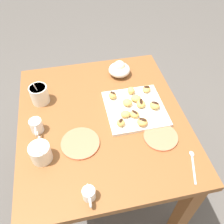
{
  "coord_description": "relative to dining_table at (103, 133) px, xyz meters",
  "views": [
    {
      "loc": [
        -0.81,
        0.12,
        1.67
      ],
      "look_at": [
        0.01,
        -0.05,
        0.75
      ],
      "focal_mm": 38.68,
      "sensor_mm": 36.0,
      "label": 1
    }
  ],
  "objects": [
    {
      "name": "beignet_4",
      "position": [
        0.02,
        -0.21,
        0.17
      ],
      "size": [
        0.07,
        0.06,
        0.03
      ],
      "primitive_type": "ellipsoid",
      "rotation": [
        0.0,
        0.0,
        2.87
      ],
      "color": "#DBA351",
      "rests_on": "pastry_plate_square"
    },
    {
      "name": "beignet_9",
      "position": [
        -0.1,
        -0.18,
        0.17
      ],
      "size": [
        0.07,
        0.07,
        0.04
      ],
      "primitive_type": "ellipsoid",
      "rotation": [
        0.0,
        0.0,
        4.27
      ],
      "color": "#DBA351",
      "rests_on": "pastry_plate_square"
    },
    {
      "name": "chocolate_sauce_pitcher",
      "position": [
        -0.4,
        0.12,
        0.17
      ],
      "size": [
        0.09,
        0.05,
        0.06
      ],
      "color": "white",
      "rests_on": "dining_table"
    },
    {
      "name": "beignet_1",
      "position": [
        -0.03,
        -0.11,
        0.17
      ],
      "size": [
        0.04,
        0.05,
        0.03
      ],
      "primitive_type": "ellipsoid",
      "rotation": [
        0.0,
        0.0,
        3.16
      ],
      "color": "#DBA351",
      "rests_on": "pastry_plate_square"
    },
    {
      "name": "beignet_3",
      "position": [
        -0.01,
        -0.28,
        0.17
      ],
      "size": [
        0.07,
        0.07,
        0.04
      ],
      "primitive_type": "ellipsoid",
      "rotation": [
        0.0,
        0.0,
        0.8
      ],
      "color": "#DBA351",
      "rests_on": "pastry_plate_square"
    },
    {
      "name": "beignet_5",
      "position": [
        -0.08,
        -0.08,
        0.17
      ],
      "size": [
        0.06,
        0.06,
        0.03
      ],
      "primitive_type": "ellipsoid",
      "rotation": [
        0.0,
        0.0,
        2.14
      ],
      "color": "#DBA351",
      "rests_on": "pastry_plate_square"
    },
    {
      "name": "cream_pitcher_white",
      "position": [
        -0.02,
        0.32,
        0.17
      ],
      "size": [
        0.1,
        0.06,
        0.07
      ],
      "color": "white",
      "rests_on": "dining_table"
    },
    {
      "name": "saucer_coral_left",
      "position": [
        -0.14,
        0.13,
        0.14
      ],
      "size": [
        0.18,
        0.18,
        0.01
      ],
      "primitive_type": "cylinder",
      "color": "#E5704C",
      "rests_on": "dining_table"
    },
    {
      "name": "dining_table",
      "position": [
        0.0,
        0.0,
        0.0
      ],
      "size": [
        0.96,
        0.85,
        0.73
      ],
      "color": "brown",
      "rests_on": "ground_plane"
    },
    {
      "name": "beignet_0",
      "position": [
        0.07,
        -0.2,
        0.17
      ],
      "size": [
        0.05,
        0.06,
        0.03
      ],
      "primitive_type": "ellipsoid",
      "rotation": [
        0.0,
        0.0,
        4.57
      ],
      "color": "#DBA351",
      "rests_on": "pastry_plate_square"
    },
    {
      "name": "ice_cream_bowl",
      "position": [
        0.32,
        -0.17,
        0.18
      ],
      "size": [
        0.13,
        0.13,
        0.1
      ],
      "color": "white",
      "rests_on": "dining_table"
    },
    {
      "name": "pastry_plate_square",
      "position": [
        0.02,
        -0.18,
        0.14
      ],
      "size": [
        0.3,
        0.3,
        0.02
      ],
      "primitive_type": "cube",
      "color": "white",
      "rests_on": "dining_table"
    },
    {
      "name": "beignet_8",
      "position": [
        0.13,
        -0.28,
        0.17
      ],
      "size": [
        0.07,
        0.07,
        0.03
      ],
      "primitive_type": "ellipsoid",
      "rotation": [
        0.0,
        0.0,
        4.18
      ],
      "color": "#DBA351",
      "rests_on": "pastry_plate_square"
    },
    {
      "name": "chocolate_drizzle_8",
      "position": [
        0.13,
        -0.28,
        0.18
      ],
      "size": [
        0.03,
        0.03,
        0.0
      ],
      "primitive_type": "ellipsoid",
      "rotation": [
        0.0,
        0.0,
        4.46
      ],
      "color": "black",
      "rests_on": "beignet_8"
    },
    {
      "name": "chocolate_drizzle_7",
      "position": [
        0.11,
        -0.08,
        0.19
      ],
      "size": [
        0.03,
        0.03,
        0.0
      ],
      "primitive_type": "ellipsoid",
      "rotation": [
        0.0,
        0.0,
        0.81
      ],
      "color": "black",
      "rests_on": "beignet_7"
    },
    {
      "name": "beignet_6",
      "position": [
        0.04,
        -0.14,
        0.17
      ],
      "size": [
        0.07,
        0.07,
        0.03
      ],
      "primitive_type": "ellipsoid",
      "rotation": [
        0.0,
        0.0,
        3.71
      ],
      "color": "#DBA351",
      "rests_on": "pastry_plate_square"
    },
    {
      "name": "beignet_10",
      "position": [
        -0.04,
        -0.16,
        0.17
      ],
      "size": [
        0.06,
        0.07,
        0.03
      ],
      "primitive_type": "ellipsoid",
      "rotation": [
        0.0,
        0.0,
        0.88
      ],
      "color": "#DBA351",
      "rests_on": "pastry_plate_square"
    },
    {
      "name": "chocolate_drizzle_10",
      "position": [
        -0.04,
        -0.16,
        0.18
      ],
      "size": [
        0.04,
        0.03,
        0.0
      ],
      "primitive_type": "ellipsoid",
      "rotation": [
        0.0,
        0.0,
        0.6
      ],
      "color": "black",
      "rests_on": "beignet_10"
    },
    {
      "name": "saucer_coral_right",
      "position": [
        -0.18,
        -0.25,
        0.14
      ],
      "size": [
        0.16,
        0.16,
        0.01
      ],
      "primitive_type": "cylinder",
      "color": "#E5704C",
      "rests_on": "dining_table"
    },
    {
      "name": "loose_spoon_near_saucer",
      "position": [
        -0.35,
        -0.34,
        0.14
      ],
      "size": [
        0.16,
        0.06,
        0.01
      ],
      "color": "silver",
      "rests_on": "dining_table"
    },
    {
      "name": "beignet_7",
      "position": [
        0.11,
        -0.08,
        0.17
      ],
      "size": [
        0.05,
        0.05,
        0.04
      ],
      "primitive_type": "ellipsoid",
      "rotation": [
        0.0,
        0.0,
        1.28
      ],
      "color": "#DBA351",
      "rests_on": "pastry_plate_square"
    },
    {
      "name": "coffee_mug_cream_right",
      "position": [
        0.19,
        0.3,
        0.19
      ],
      "size": [
        0.14,
        0.1,
        0.15
      ],
      "color": "silver",
      "rests_on": "dining_table"
    },
    {
      "name": "coffee_mug_cream_left",
      "position": [
        -0.18,
        0.3,
        0.18
      ],
      "size": [
        0.13,
        0.09,
        0.13
      ],
      "color": "silver",
      "rests_on": "dining_table"
    },
    {
      "name": "beignet_2",
      "position": [
        0.13,
        -0.19,
        0.17
      ],
      "size": [
        0.05,
        0.05,
        0.04
      ],
      "primitive_type": "ellipsoid",
      "rotation": [
        0.0,
        0.0,
        3.33
      ],
      "color": "#DBA351",
      "rests_on": "pastry_plate_square"
    },
    {
      "name": "chocolate_drizzle_3",
      "position": [
        -0.01,
        -0.28,
        0.19
      ],
      "size": [
        0.03,
        0.04,
        0.0
      ],
      "primitive_type": "ellipsoid",
      "rotation": [
        0.0,
        0.0,
        1.03
      ],
      "color": "black",
      "rests_on": "beignet_3"
    },
    {
      "name": "ground_plane",
      "position": [
        0.0,
        0.0,
        -0.6
      ],
      "size": [
        8.0,
        8.0,
        0.0
      ],
      "primitive_type": "plane",
      "color": "#514C47"
    },
    {
      "name": "chocolate_drizzle_4",
      "position": [
        0.02,
        -0.21,
        0.19
      ],
      "size": [
        0.04,
        0.03,
        0.0
      ],
      "primitive_type": "ellipsoid",
      "rotation": [
        0.0,
        0.0,
        2.88
      ],
      "color": "black",
      "rests_on": "beignet_4"
    },
    {
      "name": "chocolate_drizzle_9",
      "position": [
        -0.1,
        -0.18,
        0.19
      ],
      "size": [
        0.04,
        0.04,
        0.0
      ],
      "primitive_type": "ellipsoid",
      "rotation": [
        0.0,
        0.0,
        4.12
      ],
      "color": "black",
      "rests_on": "beignet_9"
    },
    {
      "name": "chocolate_drizzle_5",
      "position": [
        -0.08,
        -0.08,
        0.19
      ],
      "size": [
        0.03,
        0.03,
        0.0
      ],
      "primitive_type": "ellipsoid",
      "rotation": [
        0.0,
        0.0,
        2.41
      ],
      "color": "black",
      "rests_on": "beignet_5"
    }
  ]
}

